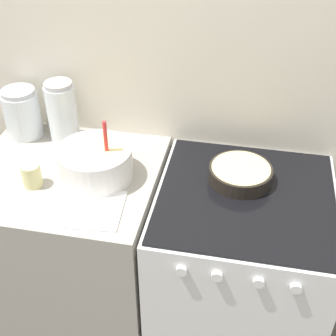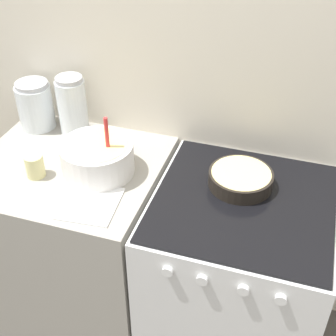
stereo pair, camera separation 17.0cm
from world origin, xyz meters
The scene contains 9 objects.
wall_back centered at (0.00, 0.72, 1.20)m, with size 4.54×0.05×2.40m.
countertop_cabinet centered at (-0.38, 0.35, 0.45)m, with size 0.77×0.69×0.91m.
stove centered at (0.36, 0.35, 0.45)m, with size 0.70×0.71×0.91m.
mixing_bowl centered at (-0.24, 0.35, 0.98)m, with size 0.29×0.29×0.26m.
baking_pan centered at (0.33, 0.43, 0.94)m, with size 0.25×0.25×0.06m.
storage_jar_left centered at (-0.66, 0.59, 1.00)m, with size 0.16×0.16×0.22m.
storage_jar_middle centered at (-0.47, 0.59, 1.02)m, with size 0.13×0.13×0.28m.
tin_can centered at (-0.47, 0.24, 0.95)m, with size 0.07×0.07×0.09m.
recipe_page centered at (-0.18, 0.15, 0.91)m, with size 0.22×0.24×0.01m.
Camera 2 is at (0.50, -1.03, 2.06)m, focal length 50.00 mm.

